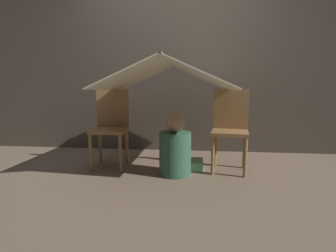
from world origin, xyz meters
name	(u,v)px	position (x,y,z in m)	size (l,w,h in m)	color
ground_plane	(166,174)	(0.00, 0.00, 0.00)	(8.80, 8.80, 0.00)	#7A6651
wall_back	(175,63)	(0.00, 1.12, 1.25)	(7.00, 0.05, 2.50)	#4C4238
chair_left	(111,124)	(-0.67, 0.24, 0.48)	(0.39, 0.39, 0.88)	olive
chair_right	(230,126)	(0.67, 0.24, 0.48)	(0.43, 0.43, 0.88)	olive
sheet_canopy	(168,75)	(0.00, 0.17, 1.04)	(1.33, 1.29, 0.31)	silver
person_front	(175,149)	(0.09, 0.00, 0.27)	(0.33, 0.33, 0.64)	#38664C
floor_cushion	(188,164)	(0.22, 0.21, 0.05)	(0.33, 0.26, 0.10)	#7FB27F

